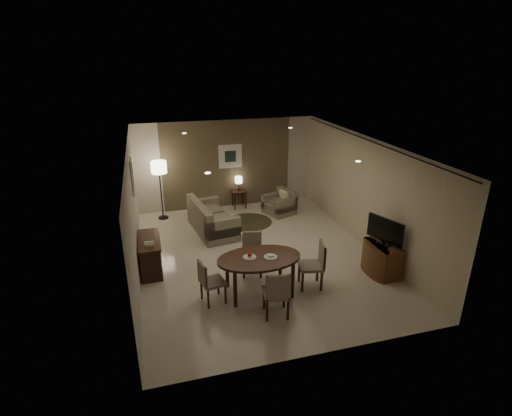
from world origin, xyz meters
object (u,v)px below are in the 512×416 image
object	(u,v)px
chair_left	(213,281)
armchair	(279,202)
floor_lamp	(161,191)
chair_far	(252,255)
dining_table	(259,275)
side_table	(239,199)
tv_cabinet	(382,258)
chair_right	(311,265)
console_desk	(150,255)
chair_near	(276,292)
sofa	(213,217)

from	to	relation	value
chair_left	armchair	bearing A→B (deg)	-46.58
floor_lamp	chair_far	bearing A→B (deg)	-65.77
dining_table	side_table	bearing A→B (deg)	81.45
tv_cabinet	chair_right	size ratio (longest dim) A/B	0.92
tv_cabinet	chair_right	world-z (taller)	chair_right
console_desk	chair_far	world-z (taller)	chair_far
chair_far	floor_lamp	bearing A→B (deg)	128.04
chair_near	tv_cabinet	bearing A→B (deg)	-154.63
dining_table	chair_right	size ratio (longest dim) A/B	1.72
tv_cabinet	floor_lamp	bearing A→B (deg)	134.88
tv_cabinet	armchair	world-z (taller)	armchair
sofa	chair_near	bearing A→B (deg)	178.18
console_desk	floor_lamp	distance (m)	3.05
chair_right	tv_cabinet	bearing A→B (deg)	104.32
floor_lamp	dining_table	bearing A→B (deg)	-69.85
console_desk	dining_table	xyz separation A→B (m)	(2.08, -1.50, 0.02)
chair_near	floor_lamp	distance (m)	5.57
chair_right	sofa	size ratio (longest dim) A/B	0.54
chair_left	chair_right	world-z (taller)	chair_right
sofa	tv_cabinet	bearing A→B (deg)	-143.34
sofa	chair_left	bearing A→B (deg)	161.46
dining_table	chair_right	world-z (taller)	chair_right
tv_cabinet	dining_table	size ratio (longest dim) A/B	0.53
chair_far	chair_left	distance (m)	1.28
dining_table	chair_near	world-z (taller)	chair_near
dining_table	side_table	world-z (taller)	dining_table
chair_right	armchair	distance (m)	4.05
tv_cabinet	chair_near	xyz separation A→B (m)	(-2.72, -0.80, 0.13)
armchair	chair_right	bearing A→B (deg)	-30.83
dining_table	side_table	xyz separation A→B (m)	(0.71, 4.74, -0.12)
console_desk	dining_table	bearing A→B (deg)	-35.91
chair_right	side_table	distance (m)	4.84
console_desk	sofa	world-z (taller)	sofa
chair_left	chair_right	distance (m)	2.03
chair_right	dining_table	bearing A→B (deg)	-82.55
console_desk	floor_lamp	xyz separation A→B (m)	(0.43, 2.98, 0.48)
console_desk	chair_far	bearing A→B (deg)	-20.24
chair_left	chair_right	bearing A→B (deg)	-102.47
chair_near	side_table	bearing A→B (deg)	-87.47
sofa	armchair	xyz separation A→B (m)	(2.15, 0.74, -0.07)
chair_far	floor_lamp	distance (m)	4.14
chair_far	floor_lamp	world-z (taller)	floor_lamp
chair_near	floor_lamp	world-z (taller)	floor_lamp
side_table	chair_left	bearing A→B (deg)	-109.06
sofa	floor_lamp	size ratio (longest dim) A/B	1.07
sofa	floor_lamp	world-z (taller)	floor_lamp
dining_table	chair_near	size ratio (longest dim) A/B	1.75
console_desk	chair_far	size ratio (longest dim) A/B	1.30
chair_left	sofa	bearing A→B (deg)	-22.21
tv_cabinet	dining_table	xyz separation A→B (m)	(-2.81, -0.00, 0.04)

